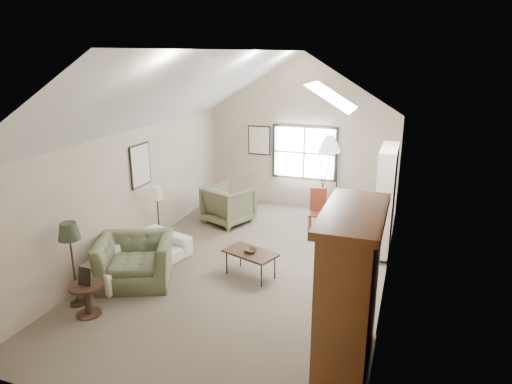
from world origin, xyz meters
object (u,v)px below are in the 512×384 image
(armoire, at_px, (349,295))
(side_chair, at_px, (317,210))
(armchair_far, at_px, (228,205))
(sofa, at_px, (139,255))
(armchair_near, at_px, (135,261))
(coffee_table, at_px, (250,264))
(side_table, at_px, (88,300))

(armoire, relative_size, side_chair, 2.25)
(armchair_far, bearing_deg, sofa, 100.21)
(sofa, relative_size, armchair_near, 1.64)
(armchair_far, bearing_deg, side_chair, -152.43)
(armchair_far, distance_m, side_chair, 2.13)
(armoire, bearing_deg, coffee_table, 134.59)
(side_chair, bearing_deg, side_table, -124.80)
(armchair_near, height_order, coffee_table, armchair_near)
(side_table, bearing_deg, armchair_near, 85.31)
(armoire, xyz_separation_m, sofa, (-4.10, 1.61, -0.80))
(sofa, height_order, side_chair, side_chair)
(armoire, distance_m, side_table, 4.09)
(armchair_far, relative_size, coffee_table, 1.05)
(sofa, relative_size, coffee_table, 2.18)
(side_chair, bearing_deg, armoire, -79.35)
(armoire, bearing_deg, side_table, 179.80)
(coffee_table, height_order, side_chair, side_chair)
(side_table, bearing_deg, side_chair, 60.62)
(sofa, distance_m, side_table, 1.60)
(sofa, height_order, armchair_far, armchair_far)
(armchair_far, height_order, side_table, armchair_far)
(armchair_near, xyz_separation_m, coffee_table, (1.87, 0.86, -0.17))
(armoire, xyz_separation_m, side_chair, (-1.36, 4.71, -0.61))
(armchair_near, bearing_deg, armoire, -40.36)
(sofa, relative_size, side_chair, 2.14)
(sofa, bearing_deg, armchair_far, 3.25)
(coffee_table, bearing_deg, sofa, -167.80)
(armchair_near, distance_m, coffee_table, 2.07)
(armchair_far, bearing_deg, side_table, 105.70)
(armchair_far, bearing_deg, armoire, 149.93)
(armchair_near, height_order, side_table, armchair_near)
(side_chair, bearing_deg, coffee_table, -109.73)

